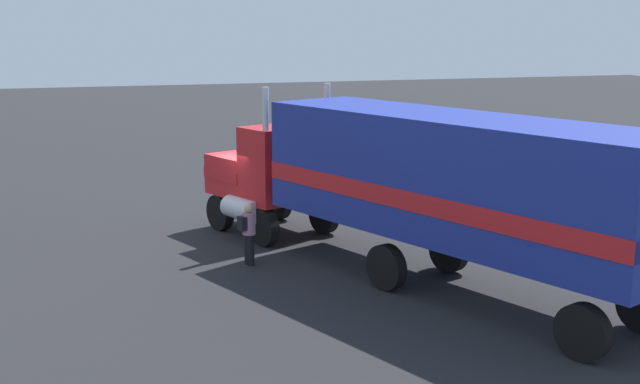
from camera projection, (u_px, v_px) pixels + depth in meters
ground_plane at (260, 231)px, 24.38m from camera, size 120.00×120.00×0.00m
lane_stripe_near at (376, 228)px, 24.69m from camera, size 4.05×2.01×0.01m
lane_stripe_mid at (507, 240)px, 23.32m from camera, size 4.12×1.85×0.01m
lane_stripe_far at (580, 231)px, 24.28m from camera, size 4.11×1.87×0.01m
semi_truck at (417, 179)px, 19.25m from camera, size 14.02×7.76×4.50m
person_bystander at (248, 232)px, 20.77m from camera, size 0.38×0.48×1.63m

